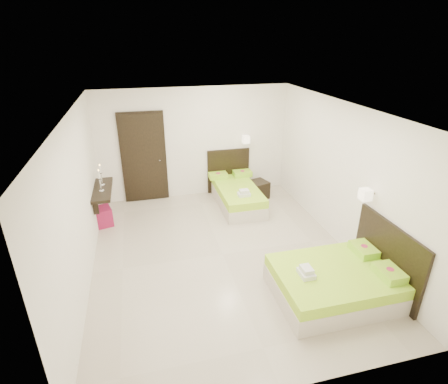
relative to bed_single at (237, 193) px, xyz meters
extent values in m
plane|color=#BCB09C|center=(-0.82, -1.96, -0.27)|extent=(5.50, 5.50, 0.00)
cube|color=beige|center=(0.00, -0.09, -0.13)|extent=(0.88, 1.76, 0.28)
cube|color=#96D622|center=(0.00, -0.09, 0.10)|extent=(0.87, 1.74, 0.18)
cube|color=black|center=(0.00, 0.76, 0.28)|extent=(1.06, 0.05, 1.10)
cube|color=#A1DF28|center=(-0.31, 0.57, 0.25)|extent=(0.44, 0.30, 0.12)
cylinder|color=#C22D57|center=(-0.31, 0.57, 0.31)|extent=(0.11, 0.11, 0.00)
cube|color=#A1DF28|center=(0.31, 0.57, 0.25)|extent=(0.44, 0.30, 0.12)
cylinder|color=#C22D57|center=(0.31, 0.57, 0.31)|extent=(0.11, 0.11, 0.00)
cube|color=silver|center=(0.00, -0.57, 0.22)|extent=(0.26, 0.19, 0.07)
cube|color=silver|center=(0.00, -0.57, 0.29)|extent=(0.20, 0.15, 0.07)
cube|color=beige|center=(0.39, 0.61, 1.09)|extent=(0.16, 0.16, 0.18)
cylinder|color=#2D2116|center=(0.39, 0.69, 1.09)|extent=(0.03, 0.16, 0.03)
cube|color=beige|center=(0.55, -3.42, -0.13)|extent=(1.77, 1.33, 0.28)
cube|color=#96D622|center=(0.55, -3.42, 0.10)|extent=(1.75, 1.31, 0.18)
cube|color=black|center=(1.40, -3.42, 0.28)|extent=(0.05, 1.50, 1.10)
cube|color=#A1DF28|center=(1.21, -3.73, 0.25)|extent=(0.30, 0.44, 0.12)
cylinder|color=#C22D57|center=(1.21, -3.73, 0.31)|extent=(0.11, 0.11, 0.00)
cube|color=#A1DF28|center=(1.21, -3.11, 0.25)|extent=(0.30, 0.44, 0.12)
cylinder|color=#C22D57|center=(1.21, -3.11, 0.31)|extent=(0.11, 0.11, 0.00)
cube|color=silver|center=(0.06, -3.42, 0.22)|extent=(0.19, 0.27, 0.07)
cube|color=silver|center=(0.06, -3.42, 0.29)|extent=(0.15, 0.20, 0.07)
cube|color=beige|center=(1.25, -2.87, 1.10)|extent=(0.16, 0.16, 0.18)
cylinder|color=#2D2116|center=(1.33, -2.87, 1.10)|extent=(0.16, 0.03, 0.03)
cube|color=black|center=(0.57, 0.19, -0.06)|extent=(0.58, 0.54, 0.42)
cube|color=maroon|center=(-3.00, -0.30, -0.08)|extent=(0.47, 0.47, 0.39)
cube|color=black|center=(-2.02, 0.75, 0.78)|extent=(1.02, 0.06, 2.14)
cube|color=black|center=(-2.02, 0.72, 0.78)|extent=(0.88, 0.04, 2.06)
cylinder|color=silver|center=(-1.67, 0.68, 0.73)|extent=(0.03, 0.10, 0.03)
cube|color=black|center=(-2.90, -0.36, 0.55)|extent=(0.35, 1.20, 0.06)
cube|color=black|center=(-3.01, -0.81, 0.40)|extent=(0.10, 0.04, 0.30)
cube|color=black|center=(-3.01, 0.09, 0.40)|extent=(0.10, 0.04, 0.30)
cylinder|color=silver|center=(-2.90, -0.51, 0.59)|extent=(0.10, 0.10, 0.02)
cylinder|color=silver|center=(-2.90, -0.51, 0.71)|extent=(0.02, 0.02, 0.22)
cone|color=silver|center=(-2.90, -0.51, 0.84)|extent=(0.07, 0.07, 0.04)
cylinder|color=white|center=(-2.90, -0.51, 0.93)|extent=(0.02, 0.02, 0.15)
sphere|color=#FFB23F|center=(-2.90, -0.51, 1.02)|extent=(0.02, 0.02, 0.02)
cylinder|color=silver|center=(-2.90, -0.21, 0.59)|extent=(0.10, 0.10, 0.02)
cylinder|color=silver|center=(-2.90, -0.21, 0.71)|extent=(0.02, 0.02, 0.22)
cone|color=silver|center=(-2.90, -0.21, 0.84)|extent=(0.07, 0.07, 0.04)
cylinder|color=white|center=(-2.90, -0.21, 0.93)|extent=(0.02, 0.02, 0.15)
sphere|color=#FFB23F|center=(-2.90, -0.21, 1.02)|extent=(0.02, 0.02, 0.02)
camera|label=1|loc=(-2.09, -7.12, 3.36)|focal=28.00mm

